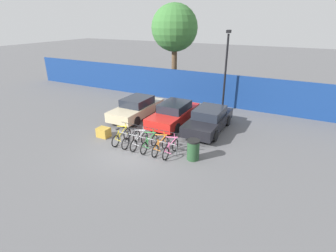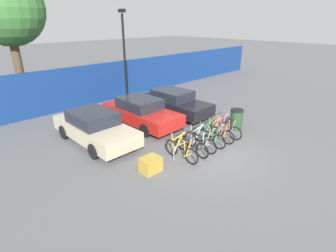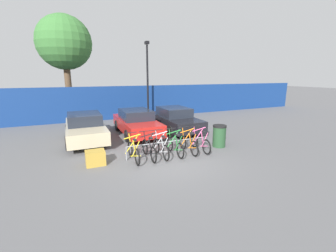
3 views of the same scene
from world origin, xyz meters
TOP-DOWN VIEW (x-y plane):
  - ground_plane at (0.00, 0.00)m, footprint 120.00×120.00m
  - hoarding_wall at (0.00, 9.50)m, footprint 36.00×0.16m
  - bike_rack at (0.27, 0.68)m, footprint 3.58×0.04m
  - bicycle_yellow at (-1.25, 0.53)m, footprint 0.68×1.71m
  - bicycle_black at (-0.61, 0.53)m, footprint 0.68×1.71m
  - bicycle_silver at (-0.09, 0.53)m, footprint 0.68×1.71m
  - bicycle_green at (0.54, 0.53)m, footprint 0.68×1.71m
  - bicycle_orange at (1.19, 0.53)m, footprint 0.68×1.71m
  - bicycle_pink at (1.78, 0.53)m, footprint 0.68×1.71m
  - car_beige at (-2.76, 4.32)m, footprint 1.91×4.55m
  - car_red at (0.00, 4.48)m, footprint 1.91×4.53m
  - car_black at (2.38, 4.45)m, footprint 1.91×4.52m
  - lamp_post at (2.07, 8.50)m, footprint 0.24×0.44m
  - trash_bin at (2.93, 0.68)m, footprint 0.63×0.63m
  - cargo_crate at (-2.68, 0.70)m, footprint 0.70×0.56m
  - tree_behind_hoarding at (-3.36, 11.30)m, footprint 3.93×3.93m

SIDE VIEW (x-z plane):
  - ground_plane at x=0.00m, z-range 0.00..0.00m
  - cargo_crate at x=-2.68m, z-range 0.00..0.55m
  - bicycle_yellow at x=-1.25m, z-range -0.15..0.90m
  - bicycle_black at x=-0.61m, z-range -0.15..0.90m
  - bicycle_silver at x=-0.09m, z-range -0.15..0.90m
  - bicycle_green at x=0.54m, z-range -0.15..0.90m
  - bicycle_orange at x=1.19m, z-range -0.15..0.90m
  - bicycle_pink at x=1.78m, z-range -0.15..0.90m
  - bike_rack at x=0.27m, z-range 0.20..0.77m
  - trash_bin at x=2.93m, z-range 0.00..1.03m
  - car_black at x=2.38m, z-range -0.01..1.39m
  - car_red at x=0.00m, z-range -0.01..1.39m
  - car_beige at x=-2.76m, z-range -0.01..1.39m
  - hoarding_wall at x=0.00m, z-range 0.00..2.50m
  - lamp_post at x=2.07m, z-range 0.35..6.03m
  - tree_behind_hoarding at x=-3.36m, z-range 1.79..9.39m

